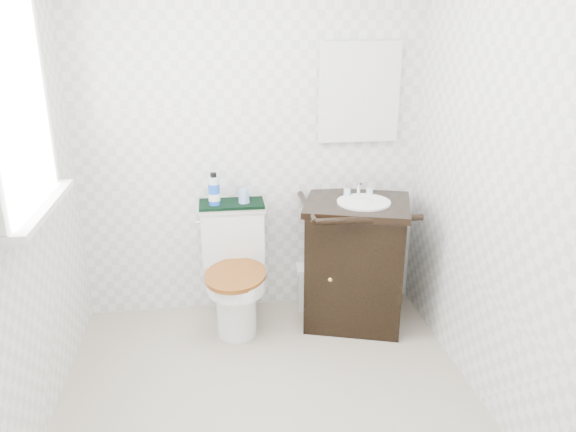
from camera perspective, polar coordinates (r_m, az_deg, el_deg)
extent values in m
plane|color=#C1B69C|center=(3.00, -1.61, -19.77)|extent=(2.40, 2.40, 0.00)
plane|color=white|center=(3.58, -3.86, 8.29)|extent=(2.40, 0.00, 2.40)
plane|color=white|center=(1.33, 3.51, -12.33)|extent=(2.40, 0.00, 2.40)
plane|color=white|center=(2.56, -27.18, 1.51)|extent=(0.00, 2.40, 2.40)
plane|color=white|center=(2.75, 21.61, 3.45)|extent=(0.00, 2.40, 2.40)
cube|color=white|center=(2.71, -26.07, 10.23)|extent=(0.02, 0.70, 0.90)
cube|color=silver|center=(3.63, 7.23, 12.33)|extent=(0.50, 0.02, 0.60)
cylinder|color=white|center=(3.56, -5.26, -9.17)|extent=(0.25, 0.25, 0.38)
cube|color=white|center=(3.78, -5.44, -7.35)|extent=(0.25, 0.28, 0.38)
cube|color=white|center=(3.65, -5.64, -2.02)|extent=(0.40, 0.18, 0.36)
cube|color=white|center=(3.58, -5.74, 0.88)|extent=(0.42, 0.20, 0.03)
cylinder|color=white|center=(3.44, -5.33, -6.71)|extent=(0.36, 0.36, 0.08)
cylinder|color=brown|center=(3.42, -5.36, -6.00)|extent=(0.44, 0.44, 0.03)
cube|color=black|center=(3.65, 6.82, -4.97)|extent=(0.72, 0.66, 0.78)
cube|color=black|center=(3.50, 7.08, 1.14)|extent=(0.77, 0.71, 0.04)
cylinder|color=white|center=(3.47, 7.70, 1.39)|extent=(0.33, 0.33, 0.01)
ellipsoid|color=white|center=(3.49, 7.66, 0.54)|extent=(0.28, 0.28, 0.14)
cylinder|color=silver|center=(3.59, 7.16, 2.77)|extent=(0.02, 0.02, 0.10)
cube|color=white|center=(3.88, 2.46, -7.38)|extent=(0.20, 0.16, 0.28)
cube|color=white|center=(3.82, 2.49, -5.31)|extent=(0.22, 0.18, 0.03)
cube|color=black|center=(3.58, -5.75, 1.25)|extent=(0.41, 0.22, 0.02)
cylinder|color=blue|center=(3.53, -7.50, 2.21)|extent=(0.07, 0.07, 0.13)
cylinder|color=silver|center=(3.50, -7.57, 3.60)|extent=(0.07, 0.07, 0.04)
cylinder|color=black|center=(3.49, -7.59, 4.16)|extent=(0.04, 0.04, 0.03)
cone|color=#7F9FD0|center=(3.55, -4.51, 2.06)|extent=(0.07, 0.07, 0.09)
ellipsoid|color=teal|center=(3.59, 6.18, 2.16)|extent=(0.07, 0.04, 0.02)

